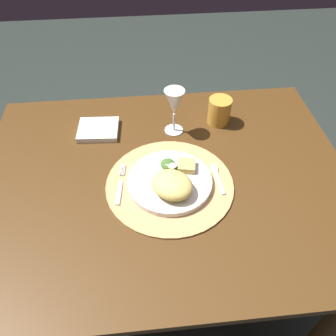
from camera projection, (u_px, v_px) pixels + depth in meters
The scene contains 12 objects.
ground_plane at pixel (167, 284), 1.54m from camera, with size 6.00×6.00×0.00m, color #242B26.
dining_table at pixel (166, 207), 1.13m from camera, with size 1.12×0.87×0.71m.
placemat at pixel (170, 184), 1.00m from camera, with size 0.37×0.37×0.01m, color tan.
dinner_plate at pixel (170, 181), 0.99m from camera, with size 0.25×0.25×0.02m, color silver.
pasta_serving at pixel (172, 185), 0.94m from camera, with size 0.12×0.10×0.05m, color #DFC968.
salad_greens at pixel (169, 165), 1.01m from camera, with size 0.06×0.07×0.03m.
bread_piece at pixel (187, 166), 1.01m from camera, with size 0.05×0.05×0.02m, color tan.
fork at pixel (120, 186), 0.99m from camera, with size 0.03×0.16×0.00m.
spoon at pixel (216, 174), 1.02m from camera, with size 0.02×0.12×0.01m.
napkin at pixel (98, 130), 1.16m from camera, with size 0.13×0.12×0.02m, color white.
wine_glass at pixel (174, 104), 1.10m from camera, with size 0.07×0.07×0.16m.
amber_tumbler at pixel (219, 111), 1.18m from camera, with size 0.08×0.08×0.09m, color gold.
Camera 1 is at (-0.06, -0.69, 1.47)m, focal length 36.37 mm.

